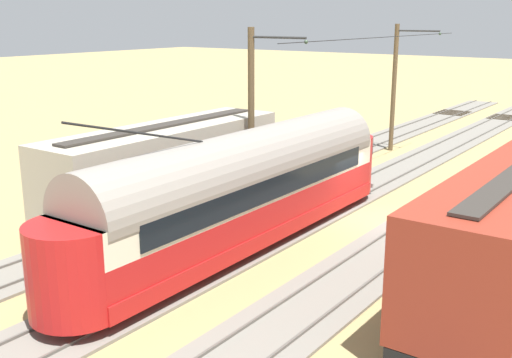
{
  "coord_description": "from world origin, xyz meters",
  "views": [
    {
      "loc": [
        -10.57,
        22.85,
        8.2
      ],
      "look_at": [
        3.06,
        3.87,
        2.06
      ],
      "focal_mm": 43.4,
      "sensor_mm": 36.0,
      "label": 1
    }
  ],
  "objects_px": {
    "vintage_streetcar": "(245,187)",
    "catenary_pole_mid_near": "(253,117)",
    "boxcar_adjacent": "(167,169)",
    "spare_tie_stack": "(199,175)",
    "catenary_pole_foreground": "(395,86)"
  },
  "relations": [
    {
      "from": "vintage_streetcar",
      "to": "spare_tie_stack",
      "type": "distance_m",
      "value": 10.17
    },
    {
      "from": "spare_tie_stack",
      "to": "catenary_pole_mid_near",
      "type": "bearing_deg",
      "value": 155.64
    },
    {
      "from": "catenary_pole_mid_near",
      "to": "spare_tie_stack",
      "type": "height_order",
      "value": "catenary_pole_mid_near"
    },
    {
      "from": "catenary_pole_foreground",
      "to": "vintage_streetcar",
      "type": "bearing_deg",
      "value": 97.74
    },
    {
      "from": "vintage_streetcar",
      "to": "catenary_pole_mid_near",
      "type": "bearing_deg",
      "value": -57.33
    },
    {
      "from": "catenary_pole_foreground",
      "to": "catenary_pole_mid_near",
      "type": "relative_size",
      "value": 1.0
    },
    {
      "from": "boxcar_adjacent",
      "to": "catenary_pole_mid_near",
      "type": "distance_m",
      "value": 4.29
    },
    {
      "from": "vintage_streetcar",
      "to": "catenary_pole_foreground",
      "type": "xyz_separation_m",
      "value": [
        2.59,
        -19.04,
        1.8
      ]
    },
    {
      "from": "boxcar_adjacent",
      "to": "spare_tie_stack",
      "type": "distance_m",
      "value": 6.75
    },
    {
      "from": "catenary_pole_foreground",
      "to": "catenary_pole_mid_near",
      "type": "xyz_separation_m",
      "value": [
        0.0,
        15.01,
        0.0
      ]
    },
    {
      "from": "boxcar_adjacent",
      "to": "spare_tie_stack",
      "type": "relative_size",
      "value": 4.79
    },
    {
      "from": "catenary_pole_mid_near",
      "to": "vintage_streetcar",
      "type": "bearing_deg",
      "value": 122.67
    },
    {
      "from": "boxcar_adjacent",
      "to": "catenary_pole_foreground",
      "type": "xyz_separation_m",
      "value": [
        -1.92,
        -18.34,
        1.9
      ]
    },
    {
      "from": "boxcar_adjacent",
      "to": "catenary_pole_foreground",
      "type": "bearing_deg",
      "value": -95.97
    },
    {
      "from": "vintage_streetcar",
      "to": "catenary_pole_mid_near",
      "type": "relative_size",
      "value": 2.27
    }
  ]
}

